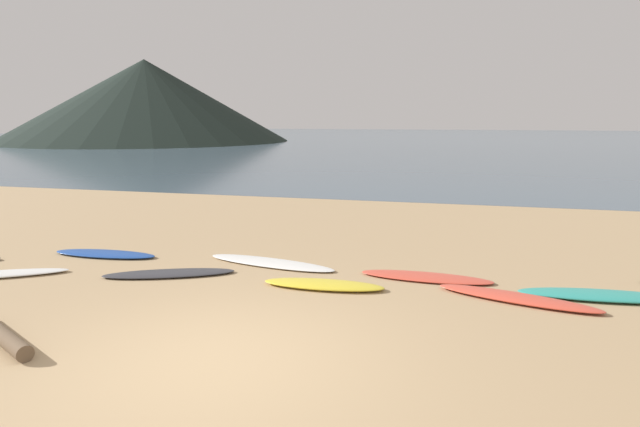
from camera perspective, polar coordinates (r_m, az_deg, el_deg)
The scene contains 10 objects.
ground_plane at distance 15.46m, azimuth 4.81°, elevation -0.03°, with size 120.00×120.00×0.20m, color tan.
ocean_water at distance 66.90m, azimuth 12.36°, elevation 7.86°, with size 140.00×100.00×0.01m, color #475B6B.
headland_hill at distance 63.08m, azimuth -18.28°, elevation 11.51°, with size 31.44×31.44×8.94m, color black.
surfboard_2 at distance 11.21m, azimuth -22.22°, elevation -4.05°, with size 2.13×0.55×0.08m, color #1E479E.
surfboard_3 at distance 9.50m, azimuth -16.00°, elevation -6.24°, with size 2.22×0.52×0.07m, color #333338.
surfboard_4 at distance 9.84m, azimuth -5.37°, elevation -5.31°, with size 2.59×0.58×0.06m, color white.
surfboard_5 at distance 8.50m, azimuth 0.39°, elevation -7.68°, with size 1.96×0.53×0.10m, color yellow.
surfboard_6 at distance 9.11m, azimuth 11.39°, elevation -6.74°, with size 2.20×0.57×0.07m, color #D84C38.
surfboard_7 at distance 8.43m, azimuth 20.52°, elevation -8.54°, with size 2.35×0.47×0.10m, color #D84C38.
surfboard_8 at distance 9.06m, azimuth 28.17°, elevation -7.81°, with size 2.42×0.56×0.10m, color teal.
Camera 1 is at (2.52, -5.00, 2.69)m, focal length 29.61 mm.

